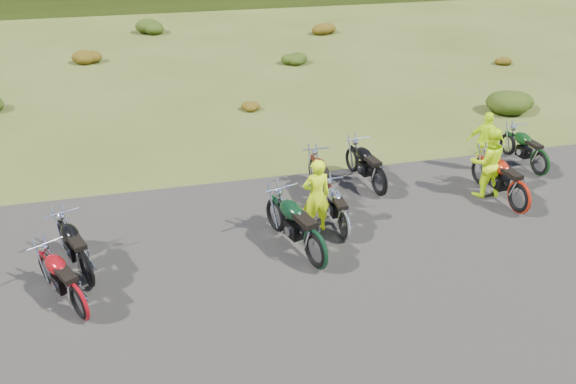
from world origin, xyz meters
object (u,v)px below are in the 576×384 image
object	(u,v)px
motorcycle_0	(90,286)
motorcycle_3	(344,239)
motorcycle_7	(537,176)
person_middle	(316,197)

from	to	relation	value
motorcycle_0	motorcycle_3	world-z (taller)	motorcycle_0
motorcycle_3	motorcycle_7	bearing A→B (deg)	-74.62
motorcycle_0	person_middle	world-z (taller)	person_middle
motorcycle_3	motorcycle_0	bearing A→B (deg)	93.86
motorcycle_3	motorcycle_7	xyz separation A→B (m)	(5.93, 1.71, 0.00)
motorcycle_7	person_middle	xyz separation A→B (m)	(-6.43, -1.22, 0.85)
person_middle	motorcycle_0	bearing A→B (deg)	6.61
motorcycle_7	person_middle	distance (m)	6.60
motorcycle_7	motorcycle_3	bearing A→B (deg)	101.84
motorcycle_3	motorcycle_7	world-z (taller)	motorcycle_7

